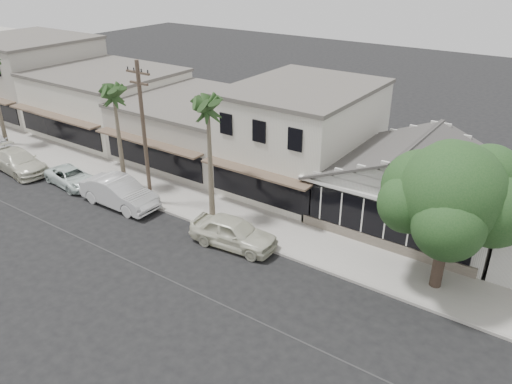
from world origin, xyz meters
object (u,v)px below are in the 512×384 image
Objects in this scene: car_2 at (71,177)px; shade_tree at (452,195)px; car_3 at (19,162)px; car_1 at (119,192)px; utility_pole at (144,132)px; car_0 at (233,232)px.

shade_tree is (23.74, 2.85, 4.21)m from car_2.
car_3 is at bearing -172.95° from shade_tree.
car_2 is at bearing 87.84° from car_1.
utility_pole reaches higher than car_3.
car_3 is 0.74× the size of shade_tree.
car_0 reaches higher than car_2.
shade_tree reaches higher than car_2.
car_3 is (-10.04, -0.57, -0.12)m from car_1.
car_3 is (-11.52, -1.76, -4.00)m from utility_pole.
car_1 is at bearing -85.19° from car_2.
car_1 reaches higher than car_3.
car_2 is (-6.48, -1.04, -4.19)m from utility_pole.
car_0 is 0.90× the size of car_3.
utility_pole is 1.85× the size of car_0.
car_3 is at bearing -171.32° from utility_pole.
car_1 reaches higher than car_2.
utility_pole is at bearing -174.04° from shade_tree.
car_2 is at bearing -170.84° from utility_pole.
car_3 is at bearing 104.56° from car_2.
utility_pole reaches higher than car_0.
utility_pole is at bearing -75.44° from car_3.
car_1 is (-1.48, -1.19, -3.89)m from utility_pole.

